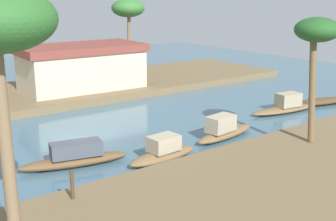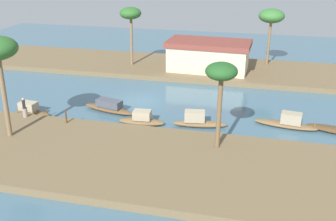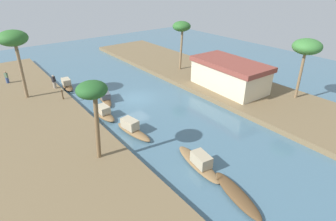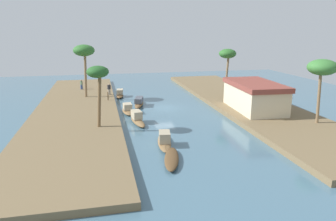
% 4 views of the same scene
% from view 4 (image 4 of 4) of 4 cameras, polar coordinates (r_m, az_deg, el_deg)
% --- Properties ---
extents(river_water, '(70.56, 70.56, 0.00)m').
position_cam_4_polar(river_water, '(42.20, -0.67, 0.49)').
color(river_water, '#476B7F').
rests_on(river_water, ground).
extents(riverbank_left, '(47.92, 10.03, 0.54)m').
position_cam_4_polar(riverbank_left, '(41.43, -16.19, 0.03)').
color(riverbank_left, brown).
rests_on(riverbank_left, ground).
extents(riverbank_right, '(47.92, 10.03, 0.54)m').
position_cam_4_polar(riverbank_right, '(45.72, 13.37, 1.53)').
color(riverbank_right, brown).
rests_on(riverbank_right, ground).
extents(sampan_foreground, '(5.21, 2.20, 1.18)m').
position_cam_4_polar(sampan_foreground, '(43.38, -5.24, 1.45)').
color(sampan_foreground, brown).
rests_on(sampan_foreground, river_water).
extents(sampan_with_red_awning, '(4.59, 1.63, 1.39)m').
position_cam_4_polar(sampan_with_red_awning, '(35.22, -5.56, -1.53)').
color(sampan_with_red_awning, brown).
rests_on(sampan_with_red_awning, river_water).
extents(sampan_downstream_large, '(5.24, 1.95, 1.30)m').
position_cam_4_polar(sampan_downstream_large, '(28.69, -0.64, -5.36)').
color(sampan_downstream_large, brown).
rests_on(sampan_downstream_large, river_water).
extents(sampan_upstream_small, '(3.95, 1.42, 1.25)m').
position_cam_4_polar(sampan_upstream_small, '(39.64, -7.32, 0.13)').
color(sampan_upstream_small, brown).
rests_on(sampan_upstream_small, river_water).
extents(sampan_near_left_bank, '(4.86, 2.25, 0.47)m').
position_cam_4_polar(sampan_near_left_bank, '(25.26, 0.66, -8.68)').
color(sampan_near_left_bank, brown).
rests_on(sampan_near_left_bank, river_water).
extents(sampan_with_tall_canopy, '(3.57, 1.40, 1.16)m').
position_cam_4_polar(sampan_with_tall_canopy, '(49.53, -8.69, 2.95)').
color(sampan_with_tall_canopy, brown).
rests_on(sampan_with_tall_canopy, river_water).
extents(person_on_near_bank, '(0.54, 0.54, 1.71)m').
position_cam_4_polar(person_on_near_bank, '(48.80, -10.58, 3.68)').
color(person_on_near_bank, gray).
rests_on(person_on_near_bank, riverbank_left).
extents(person_by_mooring, '(0.51, 0.51, 1.56)m').
position_cam_4_polar(person_by_mooring, '(54.39, -15.35, 4.42)').
color(person_by_mooring, '#33477A').
rests_on(person_by_mooring, riverbank_left).
extents(mooring_post, '(0.14, 0.14, 1.13)m').
position_cam_4_polar(mooring_post, '(44.97, -10.78, 2.55)').
color(mooring_post, '#4C3823').
rests_on(mooring_post, riverbank_left).
extents(palm_tree_left_near, '(3.01, 3.01, 7.56)m').
position_cam_4_polar(palm_tree_left_near, '(47.28, -14.93, 10.23)').
color(palm_tree_left_near, '#7F6647').
rests_on(palm_tree_left_near, riverbank_left).
extents(palm_tree_left_far, '(2.18, 2.18, 6.20)m').
position_cam_4_polar(palm_tree_left_far, '(31.91, -12.55, 6.36)').
color(palm_tree_left_far, brown).
rests_on(palm_tree_left_far, riverbank_left).
extents(palm_tree_right_tall, '(2.54, 2.54, 6.87)m').
position_cam_4_polar(palm_tree_right_tall, '(48.11, 10.69, 9.83)').
color(palm_tree_right_tall, '#7F6647').
rests_on(palm_tree_right_tall, riverbank_right).
extents(palm_tree_right_short, '(3.00, 3.00, 6.71)m').
position_cam_4_polar(palm_tree_right_short, '(36.04, 26.10, 6.86)').
color(palm_tree_right_short, '#7F6647').
rests_on(palm_tree_right_short, riverbank_right).
extents(riverside_building, '(9.67, 5.44, 3.40)m').
position_cam_4_polar(riverside_building, '(40.20, 15.33, 2.59)').
color(riverside_building, beige).
rests_on(riverside_building, riverbank_right).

